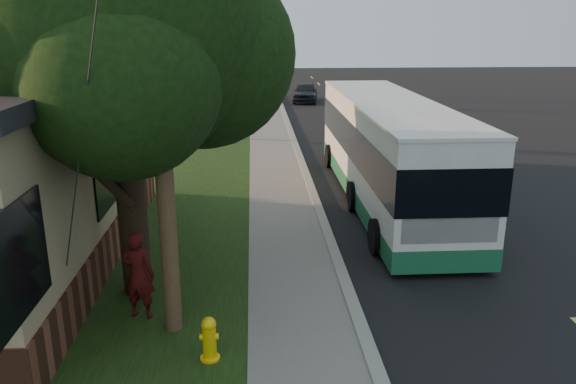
% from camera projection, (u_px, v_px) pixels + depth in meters
% --- Properties ---
extents(ground, '(120.00, 120.00, 0.00)m').
position_uv_depth(ground, '(370.00, 357.00, 9.18)').
color(ground, black).
rests_on(ground, ground).
extents(road, '(8.00, 80.00, 0.01)m').
position_uv_depth(road, '(427.00, 184.00, 18.97)').
color(road, black).
rests_on(road, ground).
extents(curb, '(0.25, 80.00, 0.12)m').
position_uv_depth(curb, '(310.00, 184.00, 18.71)').
color(curb, gray).
rests_on(curb, ground).
extents(sidewalk, '(2.00, 80.00, 0.08)m').
position_uv_depth(sidewalk, '(280.00, 185.00, 18.66)').
color(sidewalk, slate).
rests_on(sidewalk, ground).
extents(grass_verge, '(5.00, 80.00, 0.07)m').
position_uv_depth(grass_verge, '(174.00, 187.00, 18.45)').
color(grass_verge, black).
rests_on(grass_verge, ground).
extents(fire_hydrant, '(0.32, 0.32, 0.74)m').
position_uv_depth(fire_hydrant, '(209.00, 339.00, 8.90)').
color(fire_hydrant, yellow).
rests_on(fire_hydrant, grass_verge).
extents(utility_pole, '(2.86, 3.21, 9.07)m').
position_uv_depth(utility_pole, '(156.00, 64.00, 8.58)').
color(utility_pole, '#473321').
rests_on(utility_pole, ground).
extents(leafy_tree, '(6.30, 6.00, 7.80)m').
position_uv_depth(leafy_tree, '(120.00, 27.00, 9.96)').
color(leafy_tree, black).
rests_on(leafy_tree, grass_verge).
extents(bare_tree_near, '(1.38, 1.21, 4.31)m').
position_uv_depth(bare_tree_near, '(216.00, 93.00, 25.53)').
color(bare_tree_near, black).
rests_on(bare_tree_near, grass_verge).
extents(bare_tree_far, '(1.38, 1.21, 4.03)m').
position_uv_depth(bare_tree_far, '(235.00, 73.00, 37.07)').
color(bare_tree_far, black).
rests_on(bare_tree_far, grass_verge).
extents(traffic_signal, '(0.18, 0.22, 5.50)m').
position_uv_depth(traffic_signal, '(284.00, 52.00, 40.76)').
color(traffic_signal, '#2D2D30').
rests_on(traffic_signal, ground).
extents(transit_bus, '(2.61, 11.32, 3.07)m').
position_uv_depth(transit_bus, '(388.00, 148.00, 16.78)').
color(transit_bus, silver).
rests_on(transit_bus, ground).
extents(skateboarder, '(0.69, 0.54, 1.66)m').
position_uv_depth(skateboarder, '(139.00, 275.00, 10.07)').
color(skateboarder, '#460E0E').
rests_on(skateboarder, grass_verge).
extents(dumpster, '(1.63, 1.34, 1.36)m').
position_uv_depth(dumpster, '(28.00, 172.00, 17.60)').
color(dumpster, black).
rests_on(dumpster, building_lot).
extents(distant_car, '(2.09, 4.11, 1.34)m').
position_uv_depth(distant_car, '(305.00, 92.00, 38.31)').
color(distant_car, black).
rests_on(distant_car, ground).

